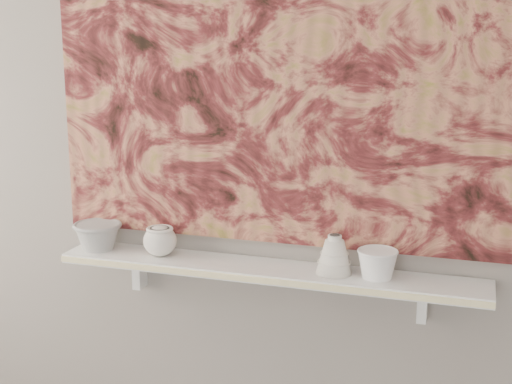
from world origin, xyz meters
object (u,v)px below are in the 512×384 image
at_px(painting, 275,73).
at_px(bowl_white, 377,264).
at_px(shelf, 267,271).
at_px(bell_vessel, 334,254).
at_px(cup_cream, 160,241).
at_px(bowl_grey, 98,236).

bearing_deg(painting, bowl_white, -12.85).
relative_size(shelf, bell_vessel, 11.20).
distance_m(shelf, cup_cream, 0.38).
relative_size(bowl_grey, bell_vessel, 1.34).
height_order(shelf, bowl_grey, bowl_grey).
distance_m(painting, bowl_grey, 0.83).
bearing_deg(painting, cup_cream, -167.89).
bearing_deg(bowl_grey, shelf, 0.00).
relative_size(painting, bowl_grey, 8.94).
distance_m(shelf, painting, 0.63).
bearing_deg(bell_vessel, bowl_grey, 180.00).
height_order(shelf, painting, painting).
relative_size(bowl_grey, cup_cream, 1.49).
xyz_separation_m(painting, cup_cream, (-0.38, -0.08, -0.56)).
xyz_separation_m(shelf, bowl_grey, (-0.61, 0.00, 0.06)).
bearing_deg(cup_cream, bell_vessel, 0.00).
bearing_deg(bowl_grey, bell_vessel, 0.00).
distance_m(bowl_grey, bowl_white, 0.96).
relative_size(cup_cream, bowl_white, 0.90).
distance_m(shelf, bowl_grey, 0.61).
height_order(cup_cream, bell_vessel, bell_vessel).
height_order(bowl_grey, cup_cream, cup_cream).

